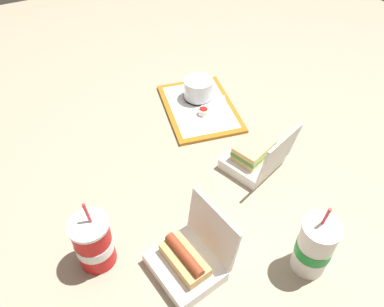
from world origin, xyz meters
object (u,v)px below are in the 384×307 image
at_px(cake_container, 198,89).
at_px(plastic_fork, 189,118).
at_px(clamshell_sandwich_back, 255,156).
at_px(clamshell_hotdog_center, 188,260).
at_px(soda_cup_left, 314,247).
at_px(soda_cup_corner, 94,242).
at_px(food_tray, 200,108).
at_px(ketchup_cup, 203,111).

distance_m(cake_container, plastic_fork, 0.14).
relative_size(cake_container, clamshell_sandwich_back, 0.52).
height_order(clamshell_hotdog_center, soda_cup_left, soda_cup_left).
bearing_deg(clamshell_sandwich_back, soda_cup_left, 168.39).
bearing_deg(plastic_fork, cake_container, -13.74).
distance_m(soda_cup_left, soda_cup_corner, 0.56).
xyz_separation_m(clamshell_sandwich_back, soda_cup_corner, (-0.10, 0.56, 0.03)).
height_order(food_tray, soda_cup_corner, soda_cup_corner).
relative_size(clamshell_hotdog_center, soda_cup_corner, 0.93).
bearing_deg(clamshell_sandwich_back, cake_container, -0.69).
bearing_deg(soda_cup_left, food_tray, -4.56).
distance_m(ketchup_cup, clamshell_sandwich_back, 0.31).
bearing_deg(clamshell_sandwich_back, soda_cup_corner, 100.02).
bearing_deg(clamshell_hotdog_center, food_tray, -30.29).
xyz_separation_m(clamshell_hotdog_center, clamshell_sandwich_back, (0.23, -0.36, 0.00)).
bearing_deg(food_tray, soda_cup_left, 175.44).
distance_m(food_tray, soda_cup_left, 0.73).
height_order(cake_container, plastic_fork, cake_container).
height_order(food_tray, soda_cup_left, soda_cup_left).
relative_size(cake_container, clamshell_hotdog_center, 0.57).
relative_size(food_tray, ketchup_cup, 10.30).
height_order(food_tray, clamshell_hotdog_center, clamshell_hotdog_center).
bearing_deg(food_tray, plastic_fork, 124.03).
height_order(soda_cup_left, soda_cup_corner, soda_cup_left).
bearing_deg(soda_cup_corner, cake_container, -48.08).
bearing_deg(soda_cup_left, clamshell_hotdog_center, 65.03).
bearing_deg(plastic_fork, clamshell_sandwich_back, -135.44).
distance_m(ketchup_cup, soda_cup_left, 0.68).
xyz_separation_m(soda_cup_left, soda_cup_corner, (0.27, 0.49, -0.01)).
xyz_separation_m(clamshell_sandwich_back, soda_cup_left, (-0.37, 0.08, 0.04)).
height_order(clamshell_sandwich_back, soda_cup_left, soda_cup_left).
height_order(cake_container, soda_cup_left, soda_cup_left).
bearing_deg(ketchup_cup, soda_cup_corner, 127.18).
height_order(cake_container, clamshell_sandwich_back, clamshell_sandwich_back).
bearing_deg(ketchup_cup, clamshell_sandwich_back, -174.91).
bearing_deg(cake_container, food_tray, 157.73).
xyz_separation_m(food_tray, cake_container, (0.06, -0.02, 0.05)).
distance_m(food_tray, clamshell_hotdog_center, 0.68).
relative_size(cake_container, soda_cup_left, 0.50).
bearing_deg(clamshell_hotdog_center, cake_container, -29.64).
bearing_deg(food_tray, soda_cup_corner, 129.80).
bearing_deg(soda_cup_corner, clamshell_hotdog_center, -123.71).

